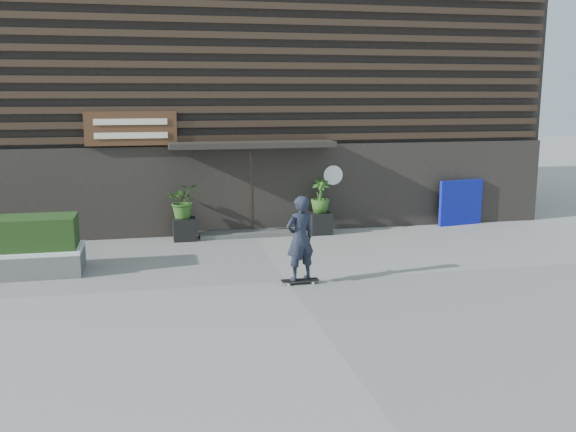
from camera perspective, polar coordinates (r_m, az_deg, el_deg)
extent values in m
plane|color=gray|center=(13.61, -0.10, -5.84)|extent=(80.00, 80.00, 0.00)
cube|color=#474745|center=(17.98, -3.16, -1.52)|extent=(3.00, 0.80, 0.12)
cube|color=black|center=(17.55, -9.21, -1.16)|extent=(0.60, 0.60, 0.60)
imported|color=#2D591E|center=(17.40, -9.28, 1.35)|extent=(0.86, 0.75, 0.96)
cube|color=black|center=(18.13, 2.87, -0.64)|extent=(0.60, 0.60, 0.60)
imported|color=#2D591E|center=(17.99, 2.90, 1.79)|extent=(0.54, 0.54, 0.96)
cube|color=#51514E|center=(15.32, -24.30, -3.96)|extent=(3.50, 1.20, 0.50)
cube|color=#0B139B|center=(19.93, 15.12, 1.16)|extent=(1.46, 0.35, 1.36)
cube|color=black|center=(22.91, -5.43, 11.04)|extent=(18.00, 10.00, 8.00)
cube|color=black|center=(18.10, -3.37, 2.39)|extent=(18.00, 0.12, 2.50)
cube|color=#38281E|center=(17.88, -3.39, 6.96)|extent=(17.60, 0.08, 0.18)
cube|color=#38281E|center=(17.86, -3.41, 8.21)|extent=(17.60, 0.08, 0.18)
cube|color=#38281E|center=(17.84, -3.42, 9.47)|extent=(17.60, 0.08, 0.18)
cube|color=#38281E|center=(17.84, -3.43, 10.73)|extent=(17.60, 0.08, 0.18)
cube|color=#38281E|center=(17.84, -3.45, 11.99)|extent=(17.60, 0.08, 0.18)
cube|color=#38281E|center=(17.85, -3.46, 13.25)|extent=(17.60, 0.08, 0.18)
cube|color=#38281E|center=(17.88, -3.48, 14.51)|extent=(17.60, 0.08, 0.18)
cube|color=#38281E|center=(17.90, -3.49, 15.76)|extent=(17.60, 0.08, 0.18)
cube|color=#38281E|center=(17.94, -3.51, 17.01)|extent=(17.60, 0.08, 0.18)
cube|color=#38281E|center=(17.99, -3.52, 18.25)|extent=(17.60, 0.08, 0.18)
cube|color=black|center=(17.52, -3.19, 6.39)|extent=(4.50, 1.00, 0.15)
cube|color=black|center=(18.27, -3.44, 2.15)|extent=(2.40, 0.30, 2.30)
cube|color=#38281E|center=(18.09, -3.36, 2.06)|extent=(0.06, 0.10, 2.30)
cube|color=#472B19|center=(17.58, -13.82, 7.58)|extent=(2.40, 0.10, 0.90)
cube|color=beige|center=(17.50, -13.85, 8.16)|extent=(1.90, 0.02, 0.16)
cube|color=beige|center=(17.52, -13.79, 6.98)|extent=(1.90, 0.02, 0.16)
cylinder|color=white|center=(18.49, 4.04, 3.65)|extent=(0.56, 0.03, 0.56)
cube|color=black|center=(13.41, 1.07, -5.73)|extent=(0.78, 0.20, 0.02)
cylinder|color=#B9B8B4|center=(13.28, 0.07, -6.15)|extent=(0.06, 0.03, 0.06)
cylinder|color=beige|center=(13.46, -0.11, -5.91)|extent=(0.06, 0.03, 0.06)
cylinder|color=#B2B1AD|center=(13.39, 2.26, -6.01)|extent=(0.06, 0.03, 0.06)
cylinder|color=#A8A8A3|center=(13.58, 2.05, -5.77)|extent=(0.06, 0.03, 0.06)
imported|color=black|center=(13.18, 1.09, -1.99)|extent=(0.75, 0.60, 1.77)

